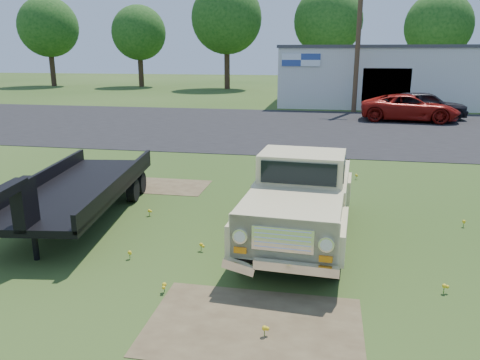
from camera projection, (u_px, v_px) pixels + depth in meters
name	position (u px, v px, depth m)	size (l,w,h in m)	color
ground	(205.00, 238.00, 9.66)	(140.00, 140.00, 0.00)	#264014
asphalt_lot	(280.00, 127.00, 23.88)	(90.00, 14.00, 0.02)	black
dirt_patch_a	(254.00, 326.00, 6.55)	(3.00, 2.00, 0.01)	brown
dirt_patch_b	(168.00, 186.00, 13.33)	(2.20, 1.60, 0.01)	brown
commercial_building	(381.00, 75.00, 33.62)	(14.20, 8.20, 4.15)	silver
utility_pole_mid	(358.00, 37.00, 28.58)	(1.60, 0.30, 9.00)	#493722
treeline_a	(48.00, 27.00, 50.87)	(6.40, 6.40, 9.52)	#3A271A
treeline_b	(139.00, 33.00, 50.21)	(5.76, 5.76, 8.57)	#3A271A
treeline_c	(227.00, 18.00, 46.68)	(7.04, 7.04, 10.47)	#3A271A
treeline_d	(328.00, 21.00, 45.94)	(6.72, 6.72, 10.00)	#3A271A
treeline_e	(438.00, 26.00, 42.91)	(6.08, 6.08, 9.04)	#3A271A
vintage_pickup_truck	(301.00, 196.00, 9.39)	(1.95, 5.02, 1.82)	#D0C48B
flatbed_trailer	(79.00, 184.00, 10.61)	(1.99, 5.98, 1.63)	black
red_pickup	(410.00, 108.00, 25.72)	(2.39, 5.19, 1.44)	maroon
dark_sedan	(424.00, 105.00, 26.38)	(1.87, 4.66, 1.59)	black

